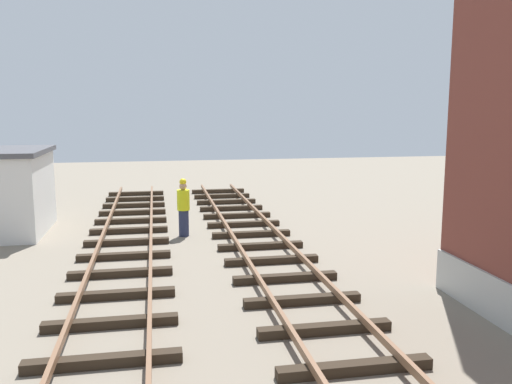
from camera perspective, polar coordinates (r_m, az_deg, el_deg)
control_hut at (r=19.43m, az=-25.41°, el=0.05°), size 3.00×3.80×2.76m
track_worker_foreground at (r=17.39m, az=-7.66°, el=-1.64°), size 0.40×0.40×1.87m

